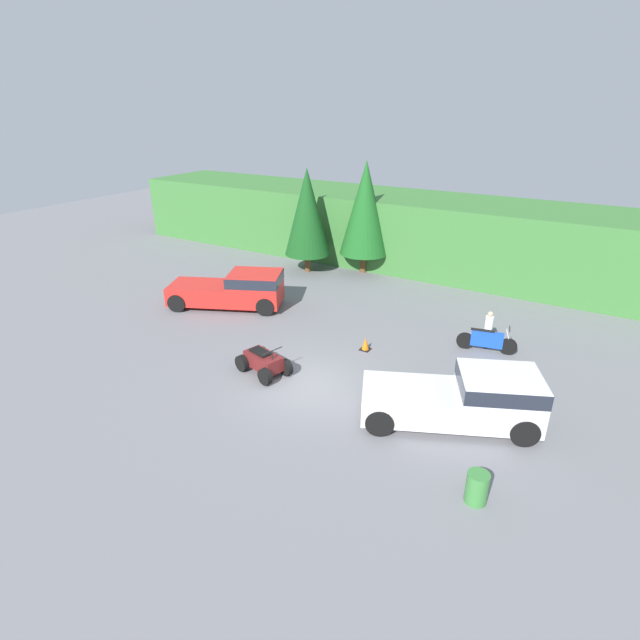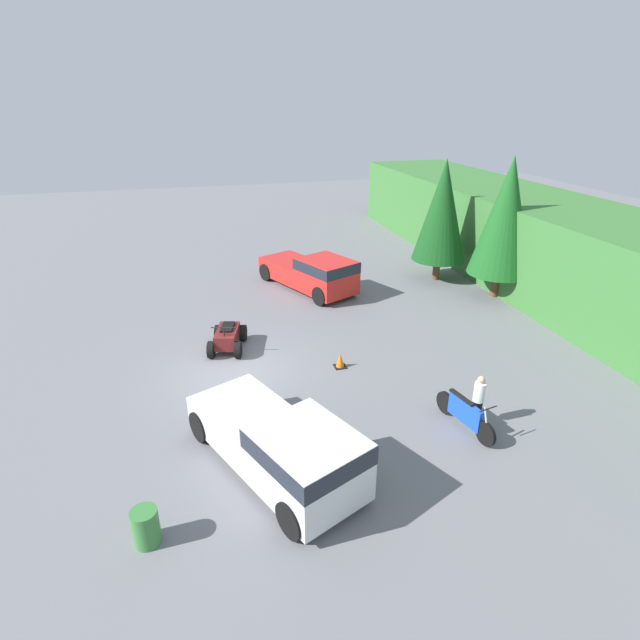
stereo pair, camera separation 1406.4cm
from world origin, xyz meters
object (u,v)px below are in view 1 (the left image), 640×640
(pickup_truck_red, at_px, (236,289))
(dirt_bike, at_px, (487,341))
(rider_person, at_px, (488,328))
(traffic_cone, at_px, (365,344))
(quad_atv, at_px, (263,362))
(steel_barrel, at_px, (477,488))
(pickup_truck_second, at_px, (466,397))

(pickup_truck_red, distance_m, dirt_bike, 12.13)
(rider_person, distance_m, traffic_cone, 5.18)
(pickup_truck_red, relative_size, quad_atv, 2.59)
(rider_person, bearing_deg, dirt_bike, -92.79)
(pickup_truck_red, height_order, quad_atv, pickup_truck_red)
(quad_atv, distance_m, traffic_cone, 4.49)
(dirt_bike, distance_m, steel_barrel, 8.93)
(quad_atv, xyz_separation_m, rider_person, (6.76, 6.59, 0.42))
(traffic_cone, bearing_deg, rider_person, 33.88)
(quad_atv, bearing_deg, dirt_bike, 56.97)
(pickup_truck_second, distance_m, rider_person, 5.94)
(rider_person, height_order, steel_barrel, rider_person)
(pickup_truck_red, distance_m, traffic_cone, 7.77)
(traffic_cone, bearing_deg, pickup_truck_red, 172.65)
(pickup_truck_second, xyz_separation_m, steel_barrel, (1.26, -3.28, -0.53))
(pickup_truck_second, distance_m, traffic_cone, 5.88)
(dirt_bike, distance_m, traffic_cone, 4.99)
(pickup_truck_second, bearing_deg, steel_barrel, -92.95)
(dirt_bike, relative_size, steel_barrel, 2.71)
(pickup_truck_red, distance_m, quad_atv, 7.02)
(quad_atv, relative_size, traffic_cone, 4.19)
(pickup_truck_red, xyz_separation_m, steel_barrel, (13.92, -7.30, -0.53))
(quad_atv, distance_m, steel_barrel, 9.11)
(quad_atv, relative_size, steel_barrel, 2.62)
(quad_atv, height_order, traffic_cone, quad_atv)
(pickup_truck_second, height_order, dirt_bike, pickup_truck_second)
(dirt_bike, xyz_separation_m, steel_barrel, (1.89, -8.73, -0.05))
(rider_person, height_order, traffic_cone, rider_person)
(traffic_cone, distance_m, steel_barrel, 8.88)
(quad_atv, height_order, steel_barrel, quad_atv)
(pickup_truck_second, relative_size, rider_person, 3.64)
(pickup_truck_second, distance_m, steel_barrel, 3.55)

